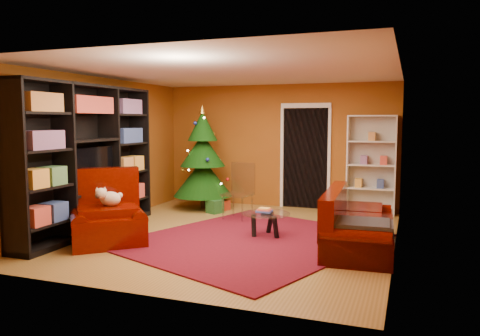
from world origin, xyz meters
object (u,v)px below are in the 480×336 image
(rug, at_px, (251,240))
(christmas_tree, at_px, (203,158))
(dog, at_px, (110,199))
(gift_box_red, at_px, (224,205))
(coffee_table, at_px, (266,225))
(acrylic_chair, at_px, (238,194))
(white_bookshelf, at_px, (371,165))
(media_unit, at_px, (87,159))
(sofa, at_px, (360,219))
(armchair, at_px, (108,214))
(gift_box_green, at_px, (215,206))

(rug, xyz_separation_m, christmas_tree, (-1.82, 2.21, 1.05))
(rug, xyz_separation_m, dog, (-1.98, -0.78, 0.65))
(christmas_tree, height_order, gift_box_red, christmas_tree)
(coffee_table, bearing_deg, christmas_tree, 136.32)
(acrylic_chair, bearing_deg, christmas_tree, 150.67)
(dog, height_order, coffee_table, dog)
(white_bookshelf, xyz_separation_m, coffee_table, (-1.39, -2.48, -0.77))
(media_unit, xyz_separation_m, christmas_tree, (0.88, 2.58, -0.15))
(sofa, bearing_deg, white_bookshelf, -1.30)
(rug, bearing_deg, armchair, -156.84)
(gift_box_green, bearing_deg, armchair, -102.61)
(armchair, xyz_separation_m, coffee_table, (2.13, 1.18, -0.25))
(rug, bearing_deg, christmas_tree, 129.47)
(media_unit, xyz_separation_m, sofa, (4.29, 0.48, -0.77))
(christmas_tree, xyz_separation_m, sofa, (3.42, -2.10, -0.63))
(gift_box_green, xyz_separation_m, dog, (-0.59, -2.61, 0.53))
(media_unit, relative_size, white_bookshelf, 1.58)
(gift_box_green, height_order, gift_box_red, gift_box_green)
(christmas_tree, distance_m, dog, 3.02)
(media_unit, height_order, white_bookshelf, media_unit)
(christmas_tree, height_order, coffee_table, christmas_tree)
(gift_box_red, xyz_separation_m, dog, (-0.64, -2.97, 0.56))
(coffee_table, bearing_deg, armchair, -150.89)
(armchair, bearing_deg, dog, 45.00)
(sofa, bearing_deg, dog, 101.15)
(media_unit, height_order, armchair, media_unit)
(armchair, bearing_deg, acrylic_chair, 20.30)
(dog, bearing_deg, rug, -19.22)
(rug, height_order, armchair, armchair)
(dog, bearing_deg, sofa, -26.76)
(media_unit, xyz_separation_m, acrylic_chair, (1.95, 1.77, -0.73))
(sofa, bearing_deg, gift_box_red, 51.93)
(rug, height_order, sofa, sofa)
(white_bookshelf, distance_m, acrylic_chair, 2.72)
(media_unit, bearing_deg, rug, 7.09)
(armchair, distance_m, acrylic_chair, 2.57)
(acrylic_chair, bearing_deg, rug, -54.58)
(gift_box_green, relative_size, sofa, 0.13)
(white_bookshelf, distance_m, dog, 5.04)
(dog, bearing_deg, christmas_tree, 46.19)
(media_unit, bearing_deg, white_bookshelf, 36.27)
(gift_box_red, height_order, dog, dog)
(armchair, bearing_deg, christmas_tree, 46.16)
(gift_box_green, xyz_separation_m, white_bookshelf, (2.92, 0.99, 0.84))
(christmas_tree, bearing_deg, sofa, -31.53)
(gift_box_red, bearing_deg, white_bookshelf, 12.25)
(gift_box_red, relative_size, acrylic_chair, 0.21)
(armchair, relative_size, coffee_table, 1.52)
(media_unit, distance_m, gift_box_red, 3.10)
(dog, xyz_separation_m, coffee_table, (2.12, 1.11, -0.47))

